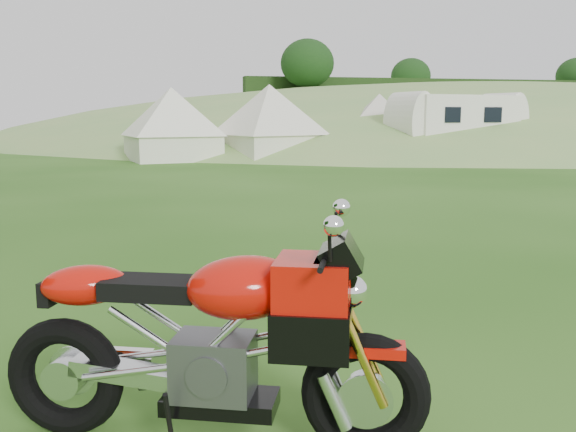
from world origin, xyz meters
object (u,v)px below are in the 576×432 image
object	(u,v)px
tent_left	(172,125)
tent_right	(379,124)
tent_mid	(269,123)
caravan	(456,127)
sport_motorcycle	(209,326)

from	to	relation	value
tent_left	tent_right	bearing A→B (deg)	-3.31
tent_mid	caravan	size ratio (longest dim) A/B	0.60
sport_motorcycle	tent_left	world-z (taller)	tent_left
sport_motorcycle	tent_right	distance (m)	24.64
tent_left	caravan	distance (m)	10.98
tent_mid	caravan	world-z (taller)	tent_mid
tent_left	tent_right	distance (m)	8.80
tent_left	tent_mid	xyz separation A→B (m)	(3.67, -0.38, 0.04)
tent_mid	tent_right	distance (m)	5.27
caravan	tent_mid	bearing A→B (deg)	160.90
sport_motorcycle	tent_mid	xyz separation A→B (m)	(4.72, 21.12, 0.73)
sport_motorcycle	tent_mid	size ratio (longest dim) A/B	0.69
sport_motorcycle	caravan	distance (m)	23.10
tent_right	caravan	bearing A→B (deg)	-39.44
tent_right	caravan	size ratio (longest dim) A/B	0.56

